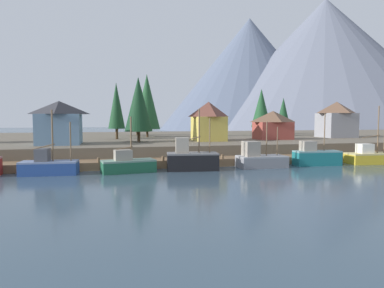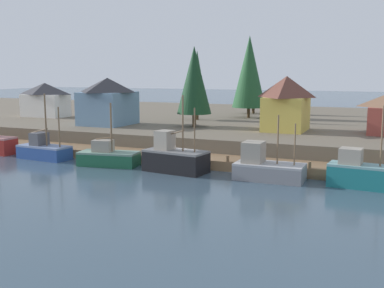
% 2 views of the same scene
% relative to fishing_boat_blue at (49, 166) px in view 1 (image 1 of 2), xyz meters
% --- Properties ---
extents(ground_plane, '(400.00, 400.00, 1.00)m').
position_rel_fishing_boat_blue_xyz_m(ground_plane, '(17.49, 21.65, -1.51)').
color(ground_plane, '#384C5B').
extents(dock, '(80.00, 4.00, 1.60)m').
position_rel_fishing_boat_blue_xyz_m(dock, '(17.49, 3.64, -0.51)').
color(dock, brown).
rests_on(dock, ground_plane).
extents(shoreline_bank, '(400.00, 56.00, 2.50)m').
position_rel_fishing_boat_blue_xyz_m(shoreline_bank, '(17.49, 33.65, 0.24)').
color(shoreline_bank, '#665B4C').
rests_on(shoreline_bank, ground_plane).
extents(mountain_west_peak, '(102.27, 102.27, 63.12)m').
position_rel_fishing_boat_blue_xyz_m(mountain_west_peak, '(85.55, 148.11, 30.55)').
color(mountain_west_peak, slate).
rests_on(mountain_west_peak, ground_plane).
extents(mountain_central_peak, '(135.94, 135.94, 70.08)m').
position_rel_fishing_boat_blue_xyz_m(mountain_central_peak, '(120.54, 127.82, 34.03)').
color(mountain_central_peak, slate).
rests_on(mountain_central_peak, ground_plane).
extents(fishing_boat_blue, '(6.44, 3.05, 7.43)m').
position_rel_fishing_boat_blue_xyz_m(fishing_boat_blue, '(0.00, 0.00, 0.00)').
color(fishing_boat_blue, navy).
rests_on(fishing_boat_blue, ground_plane).
extents(fishing_boat_green, '(6.61, 3.65, 6.64)m').
position_rel_fishing_boat_blue_xyz_m(fishing_boat_green, '(8.91, -0.34, -0.07)').
color(fishing_boat_green, '#1E5B3D').
rests_on(fishing_boat_green, ground_plane).
extents(fishing_boat_black, '(6.58, 3.69, 7.61)m').
position_rel_fishing_boat_blue_xyz_m(fishing_boat_black, '(16.73, -0.34, 0.31)').
color(fishing_boat_black, black).
rests_on(fishing_boat_black, ground_plane).
extents(fishing_boat_grey, '(6.28, 3.18, 6.01)m').
position_rel_fishing_boat_blue_xyz_m(fishing_boat_grey, '(25.96, -0.10, 0.11)').
color(fishing_boat_grey, gray).
rests_on(fishing_boat_grey, ground_plane).
extents(fishing_boat_teal, '(6.42, 2.78, 7.09)m').
position_rel_fishing_boat_blue_xyz_m(fishing_boat_teal, '(34.41, 0.16, 0.21)').
color(fishing_boat_teal, '#196B70').
rests_on(fishing_boat_teal, ground_plane).
extents(fishing_boat_yellow, '(6.46, 3.36, 8.18)m').
position_rel_fishing_boat_blue_xyz_m(fishing_boat_yellow, '(42.65, -0.17, -0.03)').
color(fishing_boat_yellow, gold).
rests_on(fishing_boat_yellow, ground_plane).
extents(house_blue, '(6.47, 7.27, 6.55)m').
position_rel_fishing_boat_blue_xyz_m(house_blue, '(-0.49, 13.95, 4.83)').
color(house_blue, '#6689A8').
rests_on(house_blue, shoreline_bank).
extents(house_grey, '(6.73, 6.12, 7.36)m').
position_rel_fishing_boat_blue_xyz_m(house_grey, '(52.74, 21.46, 5.25)').
color(house_grey, gray).
rests_on(house_grey, shoreline_bank).
extents(house_red, '(6.66, 4.99, 5.32)m').
position_rel_fishing_boat_blue_xyz_m(house_red, '(36.78, 18.08, 4.21)').
color(house_red, '#9E4238').
rests_on(house_red, shoreline_bank).
extents(house_yellow, '(5.25, 6.62, 6.84)m').
position_rel_fishing_boat_blue_xyz_m(house_yellow, '(23.93, 17.03, 4.99)').
color(house_yellow, gold).
rests_on(house_yellow, shoreline_bank).
extents(conifer_near_left, '(3.13, 3.13, 10.66)m').
position_rel_fishing_boat_blue_xyz_m(conifer_near_left, '(8.26, 25.40, 7.78)').
color(conifer_near_left, '#4C3823').
rests_on(conifer_near_left, shoreline_bank).
extents(conifer_near_right, '(5.40, 5.40, 13.13)m').
position_rel_fishing_boat_blue_xyz_m(conifer_near_right, '(14.69, 31.71, 8.89)').
color(conifer_near_right, '#4C3823').
rests_on(conifer_near_right, shoreline_bank).
extents(conifer_mid_left, '(3.53, 3.53, 8.64)m').
position_rel_fishing_boat_blue_xyz_m(conifer_mid_left, '(45.85, 31.30, 6.45)').
color(conifer_mid_left, '#4C3823').
rests_on(conifer_mid_left, shoreline_bank).
extents(conifer_mid_right, '(4.64, 4.64, 10.77)m').
position_rel_fishing_boat_blue_xyz_m(conifer_mid_right, '(11.64, 16.41, 7.75)').
color(conifer_mid_right, '#4C3823').
rests_on(conifer_mid_right, shoreline_bank).
extents(conifer_back_left, '(4.26, 4.26, 9.53)m').
position_rel_fishing_boat_blue_xyz_m(conifer_back_left, '(13.21, 39.69, 6.89)').
color(conifer_back_left, '#4C3823').
rests_on(conifer_back_left, shoreline_bank).
extents(conifer_back_right, '(4.92, 4.92, 11.33)m').
position_rel_fishing_boat_blue_xyz_m(conifer_back_right, '(44.15, 39.60, 8.03)').
color(conifer_back_right, '#4C3823').
rests_on(conifer_back_right, shoreline_bank).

